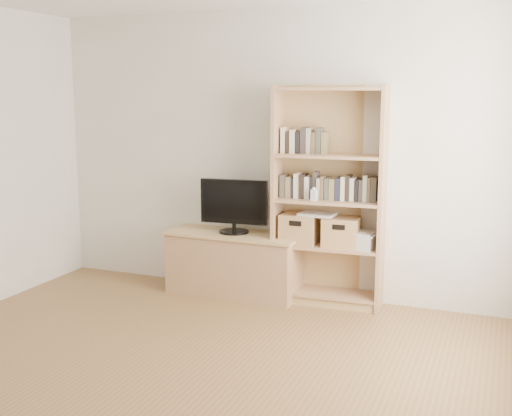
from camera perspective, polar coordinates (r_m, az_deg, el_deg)
The scene contains 12 objects.
floor at distance 4.07m, azimuth -10.53°, elevation -17.22°, with size 4.50×5.00×0.01m, color brown.
back_wall at distance 5.90m, azimuth 2.06°, elevation 4.75°, with size 4.50×0.02×2.60m, color silver.
tv_stand at distance 6.01m, azimuth -1.94°, elevation -5.05°, with size 1.22×0.46×0.56m, color #A97E57.
bookshelf at distance 5.63m, azimuth 6.48°, elevation 0.97°, with size 0.96×0.34×1.93m, color #A97E57.
television at distance 5.88m, azimuth -1.97°, elevation 0.15°, with size 0.63×0.05×0.49m, color black.
books_row_mid at distance 5.63m, azimuth 6.55°, elevation 1.97°, with size 0.88×0.17×0.24m, color #4B4841.
books_row_upper at distance 5.64m, azimuth 4.49°, elevation 5.92°, with size 0.39×0.15×0.21m, color #4B4841.
baby_monitor at distance 5.54m, azimuth 5.16°, elevation 1.14°, with size 0.05×0.03×0.10m, color white.
basket_left at distance 5.74m, azimuth 3.90°, elevation -1.83°, with size 0.32×0.26×0.26m, color #AB814D.
basket_right at distance 5.66m, azimuth 7.57°, elevation -2.12°, with size 0.31×0.25×0.25m, color #AB814D.
laptop at distance 5.65m, azimuth 5.47°, elevation -0.55°, with size 0.31×0.21×0.02m, color silver.
magazine_stack at distance 5.63m, azimuth 9.69°, elevation -2.93°, with size 0.18×0.26×0.12m, color beige.
Camera 1 is at (1.97, -3.03, 1.87)m, focal length 45.00 mm.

